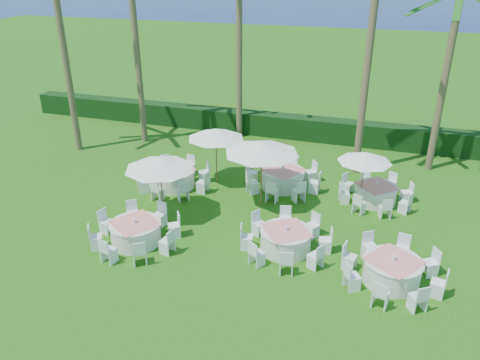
# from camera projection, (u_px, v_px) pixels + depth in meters

# --- Properties ---
(ground) EXTENTS (120.00, 120.00, 0.00)m
(ground) POSITION_uv_depth(u_px,v_px,m) (238.00, 258.00, 15.37)
(ground) COLOR #1F560E
(ground) RESTS_ON ground
(hedge) EXTENTS (34.00, 1.00, 1.20)m
(hedge) POSITION_uv_depth(u_px,v_px,m) (307.00, 128.00, 25.44)
(hedge) COLOR black
(hedge) RESTS_ON ground
(ocean) EXTENTS (260.00, 260.00, 0.00)m
(ocean) POSITION_uv_depth(u_px,v_px,m) (382.00, 5.00, 103.16)
(ocean) COLOR #071748
(ocean) RESTS_ON ground
(banquet_table_a) EXTENTS (3.08, 3.08, 0.93)m
(banquet_table_a) POSITION_uv_depth(u_px,v_px,m) (136.00, 232.00, 16.08)
(banquet_table_a) COLOR silver
(banquet_table_a) RESTS_ON ground
(banquet_table_b) EXTENTS (3.04, 3.04, 0.93)m
(banquet_table_b) POSITION_uv_depth(u_px,v_px,m) (286.00, 239.00, 15.65)
(banquet_table_b) COLOR silver
(banquet_table_b) RESTS_ON ground
(banquet_table_c) EXTENTS (3.07, 3.07, 0.93)m
(banquet_table_c) POSITION_uv_depth(u_px,v_px,m) (392.00, 270.00, 14.09)
(banquet_table_c) COLOR silver
(banquet_table_c) RESTS_ON ground
(banquet_table_d) EXTENTS (3.15, 3.15, 0.95)m
(banquet_table_d) POSITION_uv_depth(u_px,v_px,m) (174.00, 178.00, 20.05)
(banquet_table_d) COLOR silver
(banquet_table_d) RESTS_ON ground
(banquet_table_e) EXTENTS (3.27, 3.27, 0.98)m
(banquet_table_e) POSITION_uv_depth(u_px,v_px,m) (282.00, 178.00, 20.01)
(banquet_table_e) COLOR silver
(banquet_table_e) RESTS_ON ground
(banquet_table_f) EXTENTS (2.88, 2.88, 0.90)m
(banquet_table_f) POSITION_uv_depth(u_px,v_px,m) (375.00, 193.00, 18.77)
(banquet_table_f) COLOR silver
(banquet_table_f) RESTS_ON ground
(umbrella_a) EXTENTS (2.59, 2.59, 2.41)m
(umbrella_a) POSITION_uv_depth(u_px,v_px,m) (159.00, 163.00, 16.97)
(umbrella_a) COLOR brown
(umbrella_a) RESTS_ON ground
(umbrella_b) EXTENTS (2.92, 2.92, 2.68)m
(umbrella_b) POSITION_uv_depth(u_px,v_px,m) (262.00, 147.00, 17.73)
(umbrella_b) COLOR brown
(umbrella_b) RESTS_ON ground
(umbrella_c) EXTENTS (2.44, 2.44, 2.47)m
(umbrella_c) POSITION_uv_depth(u_px,v_px,m) (216.00, 134.00, 19.71)
(umbrella_c) COLOR brown
(umbrella_c) RESTS_ON ground
(umbrella_d) EXTENTS (2.10, 2.10, 2.24)m
(umbrella_d) POSITION_uv_depth(u_px,v_px,m) (365.00, 157.00, 17.89)
(umbrella_d) COLOR brown
(umbrella_d) RESTS_ON ground
(palm_a) EXTENTS (4.40, 3.97, 10.71)m
(palm_a) POSITION_uv_depth(u_px,v_px,m) (135.00, 29.00, 22.87)
(palm_a) COLOR brown
(palm_a) RESTS_ON ground
(palm_b) EXTENTS (4.41, 4.05, 9.42)m
(palm_b) POSITION_uv_depth(u_px,v_px,m) (239.00, 41.00, 23.81)
(palm_b) COLOR brown
(palm_b) RESTS_ON ground
(palm_c) EXTENTS (4.39, 4.19, 10.53)m
(palm_c) POSITION_uv_depth(u_px,v_px,m) (370.00, 44.00, 19.24)
(palm_c) COLOR brown
(palm_c) RESTS_ON ground
(palm_d) EXTENTS (4.13, 4.40, 7.83)m
(palm_d) POSITION_uv_depth(u_px,v_px,m) (445.00, 76.00, 20.13)
(palm_d) COLOR brown
(palm_d) RESTS_ON ground
(palm_f) EXTENTS (4.12, 4.40, 8.95)m
(palm_f) POSITION_uv_depth(u_px,v_px,m) (64.00, 52.00, 22.16)
(palm_f) COLOR brown
(palm_f) RESTS_ON ground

